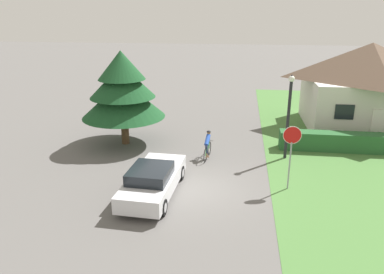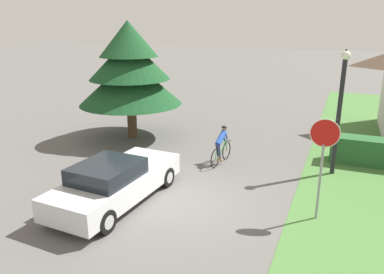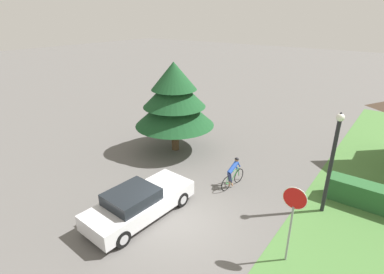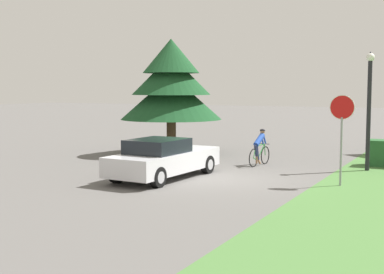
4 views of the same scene
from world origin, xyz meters
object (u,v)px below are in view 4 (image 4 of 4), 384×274
(cyclist, at_px, (259,148))
(sedan_left_lane, at_px, (163,159))
(street_lamp, at_px, (369,101))
(conifer_tall_near, at_px, (171,85))
(stop_sign, at_px, (342,121))

(cyclist, bearing_deg, sedan_left_lane, 163.15)
(sedan_left_lane, xyz_separation_m, street_lamp, (6.05, 4.99, 1.95))
(sedan_left_lane, bearing_deg, street_lamp, -47.19)
(conifer_tall_near, bearing_deg, sedan_left_lane, -63.09)
(sedan_left_lane, bearing_deg, cyclist, -20.23)
(cyclist, distance_m, conifer_tall_near, 5.88)
(stop_sign, bearing_deg, cyclist, -40.25)
(conifer_tall_near, bearing_deg, cyclist, -18.45)
(stop_sign, relative_size, conifer_tall_near, 0.54)
(stop_sign, xyz_separation_m, street_lamp, (0.25, 3.67, 0.54))
(conifer_tall_near, bearing_deg, street_lamp, -6.93)
(cyclist, height_order, stop_sign, stop_sign)
(street_lamp, distance_m, conifer_tall_near, 9.24)
(sedan_left_lane, distance_m, cyclist, 4.83)
(sedan_left_lane, relative_size, conifer_tall_near, 0.90)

